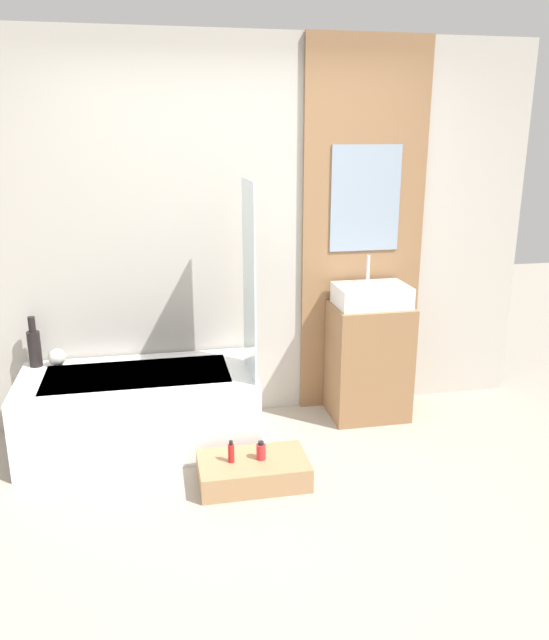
{
  "coord_description": "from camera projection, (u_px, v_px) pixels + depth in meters",
  "views": [
    {
      "loc": [
        -0.59,
        -2.65,
        1.98
      ],
      "look_at": [
        0.07,
        0.7,
        0.95
      ],
      "focal_mm": 35.0,
      "sensor_mm": 36.0,
      "label": 1
    }
  ],
  "objects": [
    {
      "name": "wall_tiled_back",
      "position": [
        239.0,
        235.0,
        4.28
      ],
      "size": [
        4.2,
        0.06,
        2.6
      ],
      "primitive_type": "cube",
      "color": "#B7B2A8",
      "rests_on": "ground_plane"
    },
    {
      "name": "ground_plane",
      "position": [
        287.0,
        537.0,
        3.17
      ],
      "size": [
        12.0,
        12.0,
        0.0
      ],
      "primitive_type": "plane",
      "color": "#A39989"
    },
    {
      "name": "vanity_cabinet",
      "position": [
        368.0,
        361.0,
        4.44
      ],
      "size": [
        0.54,
        0.41,
        0.82
      ],
      "primitive_type": "cube",
      "color": "#8E6642",
      "rests_on": "ground_plane"
    },
    {
      "name": "vase_round_light",
      "position": [
        57.0,
        357.0,
        4.11
      ],
      "size": [
        0.12,
        0.12,
        0.12
      ],
      "primitive_type": "sphere",
      "color": "silver",
      "rests_on": "bathtub"
    },
    {
      "name": "sink",
      "position": [
        372.0,
        295.0,
        4.3
      ],
      "size": [
        0.5,
        0.34,
        0.34
      ],
      "color": "white",
      "rests_on": "vanity_cabinet"
    },
    {
      "name": "bathtub",
      "position": [
        140.0,
        409.0,
        4.06
      ],
      "size": [
        1.49,
        0.73,
        0.5
      ],
      "color": "white",
      "rests_on": "ground_plane"
    },
    {
      "name": "bottle_soap_primary",
      "position": [
        231.0,
        453.0,
        3.59
      ],
      "size": [
        0.04,
        0.04,
        0.13
      ],
      "color": "red",
      "rests_on": "wooden_step_bench"
    },
    {
      "name": "glass_shower_screen",
      "position": [
        249.0,
        280.0,
        3.84
      ],
      "size": [
        0.01,
        0.46,
        1.22
      ],
      "primitive_type": "cube",
      "color": "silver",
      "rests_on": "bathtub"
    },
    {
      "name": "wooden_step_bench",
      "position": [
        253.0,
        471.0,
        3.66
      ],
      "size": [
        0.64,
        0.38,
        0.15
      ],
      "primitive_type": "cube",
      "color": "#A87F56",
      "rests_on": "ground_plane"
    },
    {
      "name": "wall_wood_accent",
      "position": [
        363.0,
        230.0,
        4.39
      ],
      "size": [
        0.88,
        0.04,
        2.6
      ],
      "color": "#8E6642",
      "rests_on": "ground_plane"
    },
    {
      "name": "vase_tall_dark",
      "position": [
        34.0,
        346.0,
        4.08
      ],
      "size": [
        0.08,
        0.08,
        0.34
      ],
      "color": "black",
      "rests_on": "bathtub"
    },
    {
      "name": "bottle_soap_secondary",
      "position": [
        261.0,
        451.0,
        3.63
      ],
      "size": [
        0.06,
        0.06,
        0.11
      ],
      "color": "red",
      "rests_on": "wooden_step_bench"
    }
  ]
}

